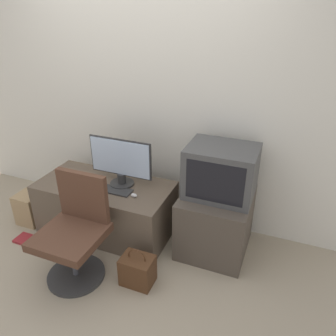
% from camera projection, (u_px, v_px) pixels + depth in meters
% --- Properties ---
extents(ground_plane, '(12.00, 12.00, 0.00)m').
position_uv_depth(ground_plane, '(79.00, 291.00, 2.65)').
color(ground_plane, tan).
extents(wall_back, '(4.40, 0.05, 2.60)m').
position_uv_depth(wall_back, '(144.00, 93.00, 3.15)').
color(wall_back, silver).
rests_on(wall_back, ground_plane).
extents(desk, '(1.30, 0.64, 0.52)m').
position_uv_depth(desk, '(106.00, 207.00, 3.26)').
color(desk, brown).
rests_on(desk, ground_plane).
extents(side_stand, '(0.60, 0.63, 0.58)m').
position_uv_depth(side_stand, '(215.00, 222.00, 2.99)').
color(side_stand, '#4C4238').
rests_on(side_stand, ground_plane).
extents(main_monitor, '(0.62, 0.23, 0.47)m').
position_uv_depth(main_monitor, '(121.00, 162.00, 3.03)').
color(main_monitor, '#2D2D2D').
rests_on(main_monitor, desk).
extents(keyboard, '(0.34, 0.13, 0.01)m').
position_uv_depth(keyboard, '(114.00, 190.00, 3.03)').
color(keyboard, '#2D2D2D').
rests_on(keyboard, desk).
extents(mouse, '(0.06, 0.03, 0.04)m').
position_uv_depth(mouse, '(134.00, 195.00, 2.93)').
color(mouse, silver).
rests_on(mouse, desk).
extents(crt_tv, '(0.58, 0.44, 0.45)m').
position_uv_depth(crt_tv, '(221.00, 171.00, 2.78)').
color(crt_tv, '#474747').
rests_on(crt_tv, side_stand).
extents(office_chair, '(0.50, 0.50, 0.89)m').
position_uv_depth(office_chair, '(75.00, 234.00, 2.66)').
color(office_chair, '#333333').
rests_on(office_chair, ground_plane).
extents(cardboard_box_lower, '(0.24, 0.25, 0.33)m').
position_uv_depth(cardboard_box_lower, '(31.00, 208.00, 3.42)').
color(cardboard_box_lower, '#A3845B').
rests_on(cardboard_box_lower, ground_plane).
extents(handbag, '(0.26, 0.20, 0.35)m').
position_uv_depth(handbag, '(138.00, 270.00, 2.68)').
color(handbag, '#4C2D19').
rests_on(handbag, ground_plane).
extents(book, '(0.17, 0.15, 0.02)m').
position_uv_depth(book, '(24.00, 239.00, 3.21)').
color(book, maroon).
rests_on(book, ground_plane).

